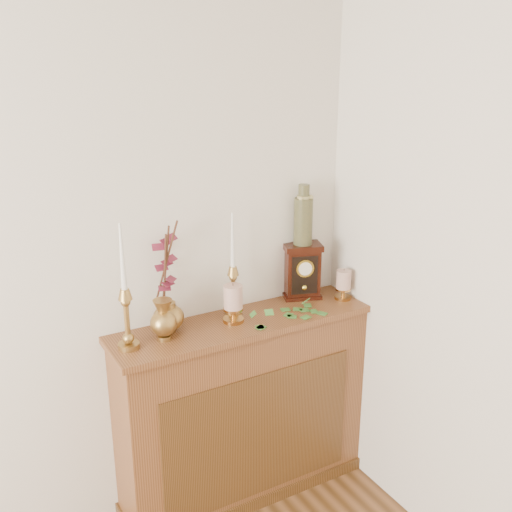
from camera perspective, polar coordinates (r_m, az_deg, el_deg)
console_shelf at (r=2.96m, az=-1.12°, el=-14.77°), size 1.24×0.34×0.93m
candlestick_left at (r=2.46m, az=-12.27°, el=-4.96°), size 0.09×0.09×0.53m
candlestick_center at (r=2.71m, az=-2.19°, el=-2.59°), size 0.08×0.08×0.49m
bud_vase at (r=2.53m, az=-8.81°, el=-6.08°), size 0.11×0.11×0.18m
ginger_jar at (r=2.59m, az=-8.55°, el=-2.24°), size 0.20×0.22×0.50m
pillar_candle_left at (r=2.67m, az=-2.19°, el=-4.37°), size 0.10×0.10×0.19m
pillar_candle_right at (r=2.95m, az=8.33°, el=-2.58°), size 0.08×0.08×0.16m
ivy_garland at (r=2.73m, az=1.92°, el=-5.74°), size 0.37×0.18×0.07m
mantel_clock at (r=2.93m, az=4.40°, el=-1.45°), size 0.21×0.18×0.27m
ceramic_vase at (r=2.86m, az=4.52°, el=3.65°), size 0.09×0.09×0.29m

